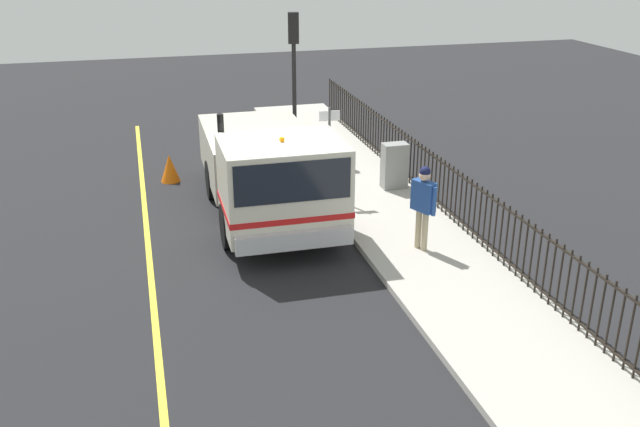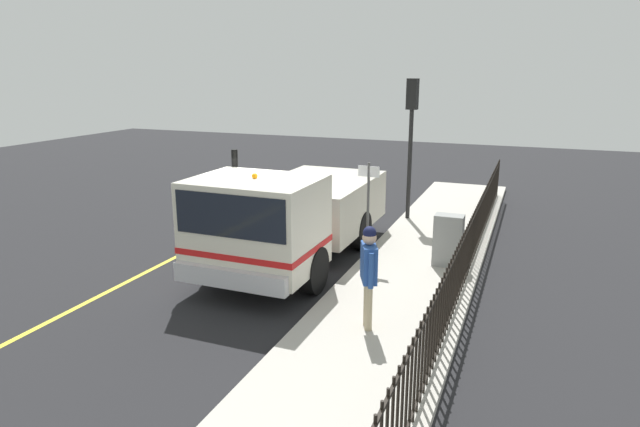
# 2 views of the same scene
# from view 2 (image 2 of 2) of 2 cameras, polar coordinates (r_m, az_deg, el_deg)

# --- Properties ---
(ground_plane) EXTENTS (47.57, 47.57, 0.00)m
(ground_plane) POSITION_cam_2_polar(r_m,az_deg,el_deg) (12.44, -4.61, -5.89)
(ground_plane) COLOR #232326
(ground_plane) RESTS_ON ground
(sidewalk_slab) EXTENTS (2.66, 21.62, 0.13)m
(sidewalk_slab) POSITION_cam_2_polar(r_m,az_deg,el_deg) (11.50, 8.85, -7.44)
(sidewalk_slab) COLOR #B7B2A8
(sidewalk_slab) RESTS_ON ground
(lane_marking) EXTENTS (0.12, 19.46, 0.01)m
(lane_marking) POSITION_cam_2_polar(r_m,az_deg,el_deg) (13.74, -14.55, -4.30)
(lane_marking) COLOR yellow
(lane_marking) RESTS_ON ground
(work_truck) EXTENTS (2.57, 6.35, 2.68)m
(work_truck) POSITION_cam_2_polar(r_m,az_deg,el_deg) (12.30, -3.29, 0.08)
(work_truck) COLOR silver
(work_truck) RESTS_ON ground
(worker_standing) EXTENTS (0.41, 0.61, 1.78)m
(worker_standing) POSITION_cam_2_polar(r_m,az_deg,el_deg) (9.12, 5.08, -5.52)
(worker_standing) COLOR #264C99
(worker_standing) RESTS_ON sidewalk_slab
(iron_fence) EXTENTS (0.04, 18.41, 1.26)m
(iron_fence) POSITION_cam_2_polar(r_m,az_deg,el_deg) (11.09, 14.65, -4.73)
(iron_fence) COLOR black
(iron_fence) RESTS_ON sidewalk_slab
(traffic_light_near) EXTENTS (0.33, 0.26, 4.00)m
(traffic_light_near) POSITION_cam_2_polar(r_m,az_deg,el_deg) (15.92, 9.46, 9.48)
(traffic_light_near) COLOR black
(traffic_light_near) RESTS_ON sidewalk_slab
(utility_cabinet) EXTENTS (0.63, 0.39, 1.16)m
(utility_cabinet) POSITION_cam_2_polar(r_m,az_deg,el_deg) (12.48, 13.15, -2.73)
(utility_cabinet) COLOR gray
(utility_cabinet) RESTS_ON sidewalk_slab
(traffic_cone) EXTENTS (0.51, 0.51, 0.73)m
(traffic_cone) POSITION_cam_2_polar(r_m,az_deg,el_deg) (16.32, -4.88, 0.46)
(traffic_cone) COLOR orange
(traffic_cone) RESTS_ON ground
(street_sign) EXTENTS (0.50, 0.08, 2.25)m
(street_sign) POSITION_cam_2_polar(r_m,az_deg,el_deg) (12.39, 5.02, 1.45)
(street_sign) COLOR #4C4C4C
(street_sign) RESTS_ON sidewalk_slab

